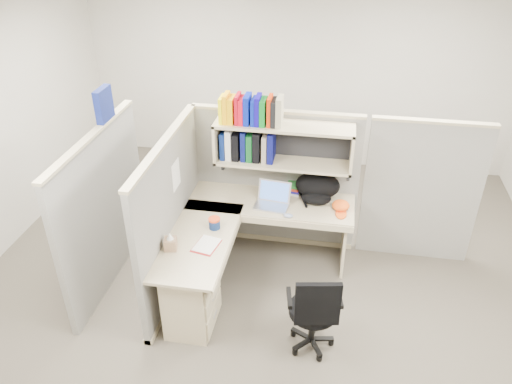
% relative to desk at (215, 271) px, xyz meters
% --- Properties ---
extents(ground, '(6.00, 6.00, 0.00)m').
position_rel_desk_xyz_m(ground, '(0.41, 0.29, -0.44)').
color(ground, '#3D382F').
rests_on(ground, ground).
extents(room_shell, '(6.00, 6.00, 6.00)m').
position_rel_desk_xyz_m(room_shell, '(0.41, 0.29, 1.18)').
color(room_shell, '#AAA49A').
rests_on(room_shell, ground).
extents(cubicle, '(3.79, 1.84, 1.95)m').
position_rel_desk_xyz_m(cubicle, '(0.04, 0.74, 0.47)').
color(cubicle, slate).
rests_on(cubicle, ground).
extents(desk, '(1.74, 1.75, 0.73)m').
position_rel_desk_xyz_m(desk, '(0.00, 0.00, 0.00)').
color(desk, tan).
rests_on(desk, ground).
extents(laptop, '(0.38, 0.38, 0.25)m').
position_rel_desk_xyz_m(laptop, '(0.43, 0.76, 0.41)').
color(laptop, '#B0AFB4').
rests_on(laptop, desk).
extents(backpack, '(0.48, 0.38, 0.28)m').
position_rel_desk_xyz_m(backpack, '(0.88, 0.98, 0.43)').
color(backpack, black).
rests_on(backpack, desk).
extents(orange_cap, '(0.20, 0.22, 0.10)m').
position_rel_desk_xyz_m(orange_cap, '(1.13, 0.83, 0.34)').
color(orange_cap, '#EC5514').
rests_on(orange_cap, desk).
extents(snack_canister, '(0.11, 0.11, 0.11)m').
position_rel_desk_xyz_m(snack_canister, '(-0.06, 0.28, 0.35)').
color(snack_canister, '#0E2251').
rests_on(snack_canister, desk).
extents(tissue_box, '(0.13, 0.13, 0.18)m').
position_rel_desk_xyz_m(tissue_box, '(-0.37, -0.10, 0.38)').
color(tissue_box, '#A37E5C').
rests_on(tissue_box, desk).
extents(mouse, '(0.10, 0.07, 0.04)m').
position_rel_desk_xyz_m(mouse, '(0.62, 0.60, 0.31)').
color(mouse, '#808EB5').
rests_on(mouse, desk).
extents(paper_cup, '(0.09, 0.09, 0.11)m').
position_rel_desk_xyz_m(paper_cup, '(0.36, 0.99, 0.35)').
color(paper_cup, silver).
rests_on(paper_cup, desk).
extents(book_stack, '(0.19, 0.24, 0.11)m').
position_rel_desk_xyz_m(book_stack, '(0.62, 1.12, 0.34)').
color(book_stack, gray).
rests_on(book_stack, desk).
extents(loose_paper, '(0.24, 0.29, 0.00)m').
position_rel_desk_xyz_m(loose_paper, '(-0.07, 0.01, 0.29)').
color(loose_paper, white).
rests_on(loose_paper, desk).
extents(task_chair, '(0.50, 0.46, 0.90)m').
position_rel_desk_xyz_m(task_chair, '(0.97, -0.39, -0.12)').
color(task_chair, black).
rests_on(task_chair, ground).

